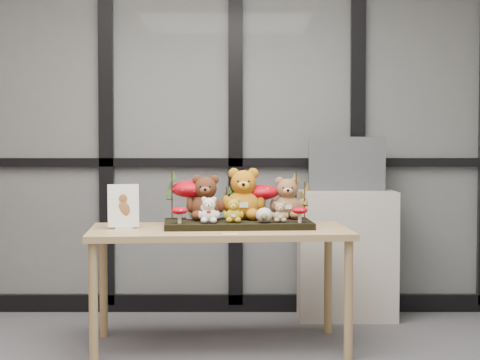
{
  "coord_description": "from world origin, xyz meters",
  "views": [
    {
      "loc": [
        0.48,
        -3.58,
        1.24
      ],
      "look_at": [
        0.48,
        1.39,
        0.98
      ],
      "focal_mm": 65.0,
      "sensor_mm": 36.0,
      "label": 1
    }
  ],
  "objects_px": {
    "bear_pooh_yellow": "(243,191)",
    "mushroom_front_right": "(300,214)",
    "sign_holder": "(123,209)",
    "mushroom_front_left": "(180,214)",
    "bear_white_bow": "(209,209)",
    "bear_small_yellow": "(233,209)",
    "monitor": "(347,164)",
    "bear_beige_small": "(280,211)",
    "mushroom_back_left": "(190,198)",
    "display_table": "(219,240)",
    "bear_brown_medium": "(206,195)",
    "plush_cream_hedgehog": "(264,214)",
    "mushroom_back_right": "(262,200)",
    "diorama_tray": "(238,224)",
    "cabinet": "(347,255)",
    "bear_tan_back": "(287,196)"
  },
  "relations": [
    {
      "from": "plush_cream_hedgehog",
      "to": "mushroom_front_right",
      "type": "bearing_deg",
      "value": -5.54
    },
    {
      "from": "mushroom_front_left",
      "to": "mushroom_front_right",
      "type": "xyz_separation_m",
      "value": [
        0.69,
        0.03,
        -0.0
      ]
    },
    {
      "from": "bear_pooh_yellow",
      "to": "mushroom_back_left",
      "type": "distance_m",
      "value": 0.32
    },
    {
      "from": "display_table",
      "to": "monitor",
      "type": "distance_m",
      "value": 1.25
    },
    {
      "from": "display_table",
      "to": "plush_cream_hedgehog",
      "type": "relative_size",
      "value": 16.22
    },
    {
      "from": "mushroom_front_left",
      "to": "monitor",
      "type": "distance_m",
      "value": 1.43
    },
    {
      "from": "bear_white_bow",
      "to": "monitor",
      "type": "bearing_deg",
      "value": 40.56
    },
    {
      "from": "diorama_tray",
      "to": "bear_white_bow",
      "type": "xyz_separation_m",
      "value": [
        -0.17,
        -0.12,
        0.1
      ]
    },
    {
      "from": "monitor",
      "to": "bear_pooh_yellow",
      "type": "bearing_deg",
      "value": -136.17
    },
    {
      "from": "bear_pooh_yellow",
      "to": "mushroom_back_left",
      "type": "relative_size",
      "value": 1.32
    },
    {
      "from": "bear_white_bow",
      "to": "monitor",
      "type": "xyz_separation_m",
      "value": [
        0.9,
        0.89,
        0.23
      ]
    },
    {
      "from": "bear_beige_small",
      "to": "mushroom_front_left",
      "type": "bearing_deg",
      "value": -177.65
    },
    {
      "from": "bear_beige_small",
      "to": "bear_pooh_yellow",
      "type": "bearing_deg",
      "value": 136.16
    },
    {
      "from": "mushroom_back_left",
      "to": "monitor",
      "type": "distance_m",
      "value": 1.22
    },
    {
      "from": "mushroom_front_right",
      "to": "sign_holder",
      "type": "height_order",
      "value": "sign_holder"
    },
    {
      "from": "display_table",
      "to": "monitor",
      "type": "xyz_separation_m",
      "value": [
        0.84,
        0.83,
        0.41
      ]
    },
    {
      "from": "mushroom_back_right",
      "to": "mushroom_front_right",
      "type": "bearing_deg",
      "value": -51.04
    },
    {
      "from": "display_table",
      "to": "bear_beige_small",
      "type": "xyz_separation_m",
      "value": [
        0.35,
        -0.02,
        0.17
      ]
    },
    {
      "from": "display_table",
      "to": "mushroom_front_right",
      "type": "relative_size",
      "value": 15.17
    },
    {
      "from": "bear_pooh_yellow",
      "to": "mushroom_front_right",
      "type": "relative_size",
      "value": 3.31
    },
    {
      "from": "bear_brown_medium",
      "to": "bear_white_bow",
      "type": "height_order",
      "value": "bear_brown_medium"
    },
    {
      "from": "bear_pooh_yellow",
      "to": "plush_cream_hedgehog",
      "type": "bearing_deg",
      "value": -64.01
    },
    {
      "from": "bear_brown_medium",
      "to": "mushroom_front_left",
      "type": "xyz_separation_m",
      "value": [
        -0.14,
        -0.2,
        -0.09
      ]
    },
    {
      "from": "display_table",
      "to": "bear_white_bow",
      "type": "relative_size",
      "value": 9.36
    },
    {
      "from": "diorama_tray",
      "to": "cabinet",
      "type": "xyz_separation_m",
      "value": [
        0.73,
        0.75,
        -0.29
      ]
    },
    {
      "from": "bear_beige_small",
      "to": "mushroom_front_left",
      "type": "relative_size",
      "value": 1.25
    },
    {
      "from": "bear_small_yellow",
      "to": "monitor",
      "type": "bearing_deg",
      "value": 44.47
    },
    {
      "from": "diorama_tray",
      "to": "plush_cream_hedgehog",
      "type": "xyz_separation_m",
      "value": [
        0.15,
        -0.11,
        0.07
      ]
    },
    {
      "from": "bear_beige_small",
      "to": "plush_cream_hedgehog",
      "type": "distance_m",
      "value": 0.1
    },
    {
      "from": "bear_small_yellow",
      "to": "sign_holder",
      "type": "bearing_deg",
      "value": 175.13
    },
    {
      "from": "mushroom_front_left",
      "to": "bear_white_bow",
      "type": "bearing_deg",
      "value": 8.13
    },
    {
      "from": "bear_white_bow",
      "to": "bear_beige_small",
      "type": "xyz_separation_m",
      "value": [
        0.41,
        0.04,
        -0.02
      ]
    },
    {
      "from": "plush_cream_hedgehog",
      "to": "mushroom_back_right",
      "type": "relative_size",
      "value": 0.42
    },
    {
      "from": "display_table",
      "to": "mushroom_back_right",
      "type": "height_order",
      "value": "mushroom_back_right"
    },
    {
      "from": "bear_small_yellow",
      "to": "sign_holder",
      "type": "height_order",
      "value": "sign_holder"
    },
    {
      "from": "mushroom_front_left",
      "to": "mushroom_front_right",
      "type": "relative_size",
      "value": 1.02
    },
    {
      "from": "bear_tan_back",
      "to": "bear_small_yellow",
      "type": "relative_size",
      "value": 1.78
    },
    {
      "from": "mushroom_back_right",
      "to": "cabinet",
      "type": "xyz_separation_m",
      "value": [
        0.59,
        0.6,
        -0.42
      ]
    },
    {
      "from": "bear_white_bow",
      "to": "mushroom_back_left",
      "type": "distance_m",
      "value": 0.28
    },
    {
      "from": "bear_small_yellow",
      "to": "mushroom_front_left",
      "type": "height_order",
      "value": "bear_small_yellow"
    },
    {
      "from": "bear_small_yellow",
      "to": "bear_white_bow",
      "type": "bearing_deg",
      "value": -172.54
    },
    {
      "from": "bear_beige_small",
      "to": "mushroom_front_left",
      "type": "height_order",
      "value": "bear_beige_small"
    },
    {
      "from": "bear_pooh_yellow",
      "to": "mushroom_back_left",
      "type": "bearing_deg",
      "value": 171.05
    },
    {
      "from": "bear_small_yellow",
      "to": "mushroom_front_left",
      "type": "distance_m",
      "value": 0.31
    },
    {
      "from": "mushroom_back_right",
      "to": "mushroom_front_left",
      "type": "relative_size",
      "value": 2.17
    },
    {
      "from": "bear_brown_medium",
      "to": "bear_white_bow",
      "type": "xyz_separation_m",
      "value": [
        0.03,
        -0.18,
        -0.06
      ]
    },
    {
      "from": "mushroom_back_right",
      "to": "monitor",
      "type": "xyz_separation_m",
      "value": [
        0.59,
        0.62,
        0.2
      ]
    },
    {
      "from": "monitor",
      "to": "sign_holder",
      "type": "bearing_deg",
      "value": -148.57
    },
    {
      "from": "bear_pooh_yellow",
      "to": "mushroom_back_right",
      "type": "height_order",
      "value": "bear_pooh_yellow"
    },
    {
      "from": "bear_white_bow",
      "to": "mushroom_back_left",
      "type": "height_order",
      "value": "mushroom_back_left"
    }
  ]
}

